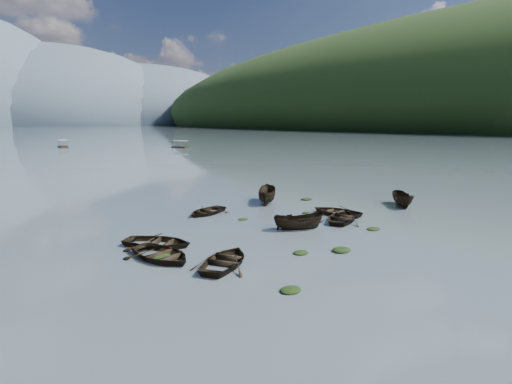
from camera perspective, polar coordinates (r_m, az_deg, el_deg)
ground_plane at (r=25.97m, az=15.96°, el=-8.12°), size 2400.00×2400.00×0.00m
right_hill_far at (r=534.19m, az=28.10°, el=8.08°), size 520.00×1200.00×190.00m
haze_mtn_c at (r=928.84m, az=-26.52°, el=8.57°), size 520.00×520.00×260.00m
haze_mtn_d at (r=976.03m, az=-15.94°, el=9.26°), size 520.00×520.00×220.00m
rowboat_0 at (r=24.29m, az=-13.38°, el=-9.29°), size 4.18×5.19×0.95m
rowboat_1 at (r=22.81m, az=-4.36°, el=-10.33°), size 5.39×5.10×0.91m
rowboat_2 at (r=30.00m, az=6.12°, el=-5.33°), size 4.06×3.01×1.48m
rowboat_3 at (r=35.21m, az=11.40°, el=-3.15°), size 4.16×5.05×0.91m
rowboat_4 at (r=33.14m, az=12.36°, el=-4.02°), size 5.45×4.93×0.93m
rowboat_5 at (r=40.36m, az=20.20°, el=-1.89°), size 3.82×4.11×1.58m
rowboat_6 at (r=26.69m, az=-13.87°, el=-7.53°), size 5.40×5.53×0.94m
rowboat_7 at (r=34.97m, az=-7.07°, el=-3.12°), size 4.87×4.18×0.85m
rowboat_8 at (r=39.50m, az=1.52°, el=-1.51°), size 4.27×4.54×1.75m
weed_clump_0 at (r=19.55m, az=4.96°, el=-13.93°), size 1.10×0.90×0.24m
weed_clump_1 at (r=24.70m, az=6.43°, el=-8.74°), size 1.02×0.81×0.22m
weed_clump_2 at (r=25.54m, az=12.10°, el=-8.26°), size 1.29×1.03×0.28m
weed_clump_3 at (r=35.28m, az=7.16°, el=-3.00°), size 0.79×0.67×0.18m
weed_clump_4 at (r=31.01m, az=16.44°, el=-5.17°), size 1.10×0.87×0.23m
weed_clump_5 at (r=24.49m, az=-13.39°, el=-9.12°), size 1.17×0.94×0.25m
weed_clump_6 at (r=32.70m, az=-1.82°, el=-3.97°), size 0.87×0.72×0.18m
weed_clump_7 at (r=41.17m, az=7.23°, el=-1.11°), size 1.24×0.99×0.27m
pontoon_centre at (r=137.99m, az=-25.86°, el=5.80°), size 2.51×5.63×2.13m
pontoon_right at (r=124.34m, az=-10.78°, el=6.26°), size 4.27×5.64×2.00m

